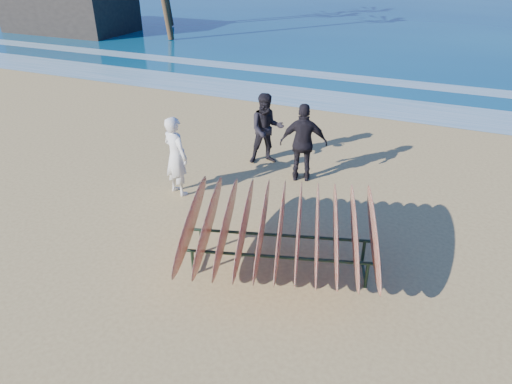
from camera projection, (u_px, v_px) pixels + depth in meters
ground at (239, 256)px, 8.49m from camera, size 120.00×120.00×0.00m
foam_near at (356, 104)px, 16.54m from camera, size 160.00×160.00×0.00m
foam_far at (374, 80)px, 19.37m from camera, size 160.00×160.00×0.00m
surfboard_rack at (280, 228)px, 7.73m from camera, size 3.79×3.44×1.36m
person_white at (176, 156)px, 10.20m from camera, size 0.78×0.64×1.85m
person_dark_a at (267, 129)px, 11.69m from camera, size 1.14×1.07×1.85m
person_dark_b at (303, 143)px, 10.79m from camera, size 1.21×0.78×1.92m
building at (68, 3)px, 29.48m from camera, size 7.98×4.43×3.55m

